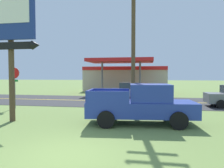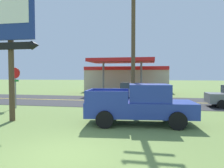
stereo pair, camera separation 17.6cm
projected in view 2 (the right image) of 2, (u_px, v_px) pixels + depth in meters
The scene contains 9 objects.
ground_plane at pixel (63, 155), 6.29m from camera, with size 180.00×180.00×0.00m, color olive.
road_asphalt at pixel (122, 101), 19.05m from camera, with size 140.00×8.00×0.02m, color #333335.
road_centre_line at pixel (122, 101), 19.05m from camera, with size 126.00×0.20×0.01m, color gold.
motel_sign at pixel (10, 30), 10.66m from camera, with size 3.14×0.54×6.87m.
stop_sign at pixel (15, 80), 15.08m from camera, with size 0.80×0.08×2.95m.
utility_pole at pixel (133, 35), 13.42m from camera, with size 1.70×0.26×9.41m.
gas_station at pixel (127, 78), 31.90m from camera, with size 12.00×11.50×4.40m.
pickup_blue_parked_on_lawn at pixel (141, 104), 10.28m from camera, with size 5.36×2.62×1.96m.
car_silver_near_lane at pixel (133, 91), 20.84m from camera, with size 4.20×2.00×1.64m.
Camera 2 is at (2.59, -5.81, 2.42)m, focal length 33.63 mm.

